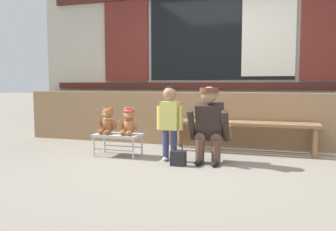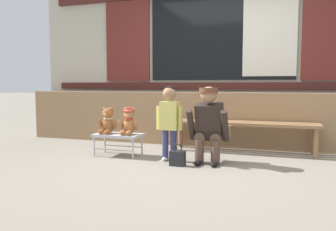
{
  "view_description": "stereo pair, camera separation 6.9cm",
  "coord_description": "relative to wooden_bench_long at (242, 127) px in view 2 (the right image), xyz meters",
  "views": [
    {
      "loc": [
        1.02,
        -4.01,
        0.97
      ],
      "look_at": [
        -0.46,
        0.52,
        0.55
      ],
      "focal_mm": 37.36,
      "sensor_mm": 36.0,
      "label": 1
    },
    {
      "loc": [
        1.08,
        -3.99,
        0.97
      ],
      "look_at": [
        -0.46,
        0.52,
        0.55
      ],
      "focal_mm": 37.36,
      "sensor_mm": 36.0,
      "label": 2
    }
  ],
  "objects": [
    {
      "name": "small_display_bench",
      "position": [
        -1.58,
        -0.79,
        -0.11
      ],
      "size": [
        0.64,
        0.36,
        0.3
      ],
      "color": "#BCBCC1",
      "rests_on": "ground"
    },
    {
      "name": "shop_facade",
      "position": [
        -0.48,
        0.88,
        1.51
      ],
      "size": [
        6.76,
        0.26,
        3.77
      ],
      "color": "#B7B2A3",
      "rests_on": "ground"
    },
    {
      "name": "child_standing",
      "position": [
        -0.81,
        -0.87,
        0.22
      ],
      "size": [
        0.35,
        0.18,
        0.96
      ],
      "color": "navy",
      "rests_on": "ground"
    },
    {
      "name": "brick_low_wall",
      "position": [
        -0.48,
        0.37,
        0.05
      ],
      "size": [
        6.63,
        0.25,
        0.85
      ],
      "primitive_type": "cube",
      "color": "#997551",
      "rests_on": "ground"
    },
    {
      "name": "ground_plane",
      "position": [
        -0.48,
        -1.06,
        -0.37
      ],
      "size": [
        60.0,
        60.0,
        0.0
      ],
      "primitive_type": "plane",
      "color": "gray"
    },
    {
      "name": "adult_crouching",
      "position": [
        -0.3,
        -0.83,
        0.11
      ],
      "size": [
        0.5,
        0.49,
        0.95
      ],
      "color": "brown",
      "rests_on": "ground"
    },
    {
      "name": "handbag_on_ground",
      "position": [
        -0.63,
        -1.1,
        -0.28
      ],
      "size": [
        0.18,
        0.11,
        0.27
      ],
      "color": "#232328",
      "rests_on": "ground"
    },
    {
      "name": "teddy_bear_with_hat",
      "position": [
        -1.42,
        -0.78,
        0.1
      ],
      "size": [
        0.28,
        0.27,
        0.36
      ],
      "color": "#A86B3D",
      "rests_on": "small_display_bench"
    },
    {
      "name": "teddy_bear_plain",
      "position": [
        -1.74,
        -0.79,
        0.09
      ],
      "size": [
        0.28,
        0.26,
        0.36
      ],
      "color": "#93562D",
      "rests_on": "small_display_bench"
    },
    {
      "name": "wooden_bench_long",
      "position": [
        0.0,
        0.0,
        0.0
      ],
      "size": [
        2.1,
        0.4,
        0.44
      ],
      "color": "#8E6642",
      "rests_on": "ground"
    }
  ]
}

